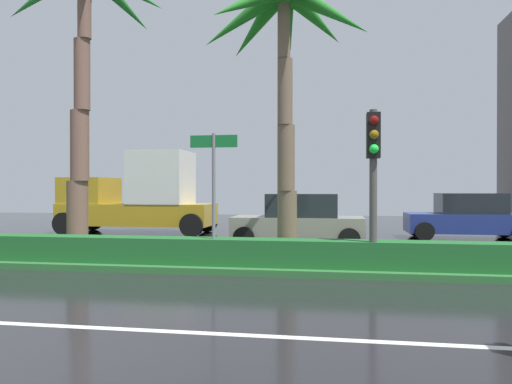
# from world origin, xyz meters

# --- Properties ---
(ground_plane) EXTENTS (90.00, 42.00, 0.10)m
(ground_plane) POSITION_xyz_m (0.00, 9.00, -0.05)
(ground_plane) COLOR black
(near_lane_divider_stripe) EXTENTS (81.00, 0.14, 0.01)m
(near_lane_divider_stripe) POSITION_xyz_m (0.00, 2.00, 0.00)
(near_lane_divider_stripe) COLOR white
(near_lane_divider_stripe) RESTS_ON ground_plane
(median_strip) EXTENTS (85.50, 4.00, 0.15)m
(median_strip) POSITION_xyz_m (0.00, 8.00, 0.07)
(median_strip) COLOR #2D6B33
(median_strip) RESTS_ON ground_plane
(median_hedge) EXTENTS (76.50, 0.70, 0.60)m
(median_hedge) POSITION_xyz_m (0.00, 6.60, 0.45)
(median_hedge) COLOR #1E6028
(median_hedge) RESTS_ON median_strip
(palm_tree_centre_left) EXTENTS (4.71, 4.75, 8.39)m
(palm_tree_centre_left) POSITION_xyz_m (-3.08, 8.21, 6.53)
(palm_tree_centre_left) COLOR brown
(palm_tree_centre_left) RESTS_ON median_strip
(palm_tree_centre) EXTENTS (4.52, 4.83, 7.31)m
(palm_tree_centre) POSITION_xyz_m (2.49, 8.08, 5.98)
(palm_tree_centre) COLOR brown
(palm_tree_centre) RESTS_ON median_strip
(traffic_signal_median_right) EXTENTS (0.28, 0.43, 3.42)m
(traffic_signal_median_right) POSITION_xyz_m (4.57, 6.34, 2.51)
(traffic_signal_median_right) COLOR #4C4C47
(traffic_signal_median_right) RESTS_ON median_strip
(street_name_sign) EXTENTS (1.10, 0.08, 3.00)m
(street_name_sign) POSITION_xyz_m (1.04, 6.54, 2.08)
(street_name_sign) COLOR slate
(street_name_sign) RESTS_ON median_strip
(box_truck_lead) EXTENTS (6.40, 2.64, 3.46)m
(box_truck_lead) POSITION_xyz_m (-4.35, 15.08, 1.55)
(box_truck_lead) COLOR #B28C1E
(box_truck_lead) RESTS_ON ground_plane
(car_in_traffic_second) EXTENTS (4.30, 2.02, 1.72)m
(car_in_traffic_second) POSITION_xyz_m (2.63, 11.76, 0.83)
(car_in_traffic_second) COLOR gray
(car_in_traffic_second) RESTS_ON ground_plane
(car_in_traffic_third) EXTENTS (4.30, 2.02, 1.72)m
(car_in_traffic_third) POSITION_xyz_m (8.72, 14.82, 0.83)
(car_in_traffic_third) COLOR navy
(car_in_traffic_third) RESTS_ON ground_plane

